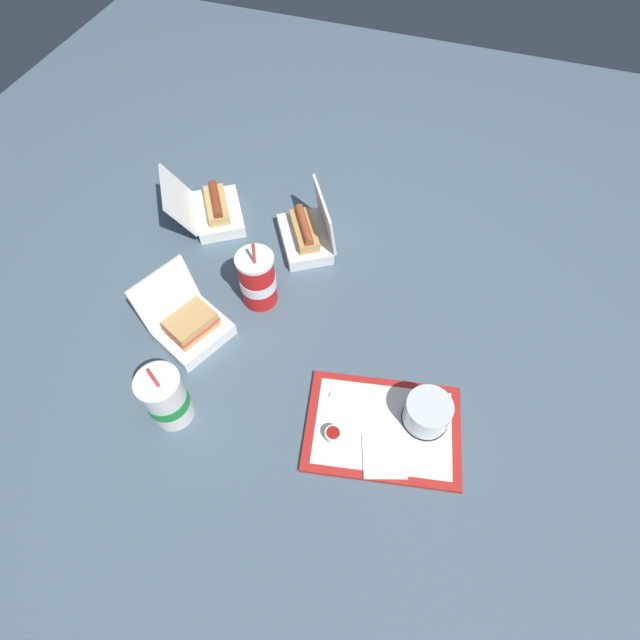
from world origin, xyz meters
The scene contains 11 objects.
ground_plane centered at (0.00, 0.00, 0.00)m, with size 3.20×3.20×0.00m, color #4C6070.
food_tray centered at (0.21, -0.26, 0.01)m, with size 0.41×0.33×0.01m.
cake_container centered at (0.30, -0.21, 0.05)m, with size 0.11×0.11×0.08m.
ketchup_cup centered at (0.11, -0.32, 0.03)m, with size 0.04×0.04×0.02m.
napkin_stack centered at (0.24, -0.33, 0.02)m, with size 0.10×0.10×0.00m, color white.
plastic_fork centered at (0.12, -0.22, 0.02)m, with size 0.11×0.01×0.01m, color white.
clamshell_hotdog_right centered at (-0.16, 0.26, 0.04)m, with size 0.23×0.25×0.17m.
clamshell_sandwich_left centered at (-0.34, -0.16, 0.04)m, with size 0.24×0.23×0.18m.
clamshell_hotdog_front centered at (-0.48, 0.26, 0.04)m, with size 0.29×0.29×0.17m.
soda_cup_back centered at (-0.28, -0.38, 0.08)m, with size 0.10×0.10×0.23m.
soda_cup_corner centered at (-0.22, 0.01, 0.09)m, with size 0.10×0.10×0.23m.
Camera 1 is at (0.22, -0.74, 1.15)m, focal length 28.00 mm.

